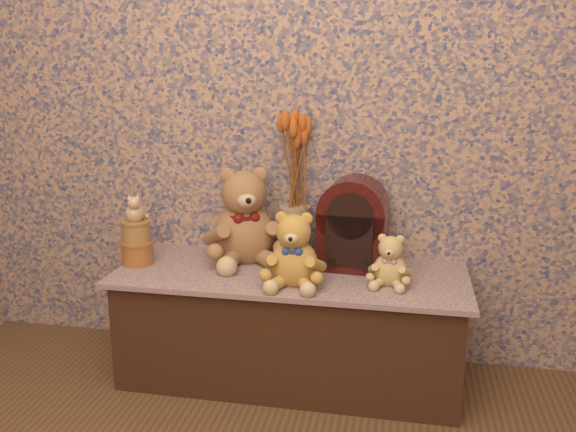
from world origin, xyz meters
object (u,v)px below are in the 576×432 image
teddy_large (244,211)px  teddy_medium (294,245)px  cat_figurine (134,207)px  teddy_small (390,257)px  ceramic_vase (295,232)px  biscuit_tin_lower (138,253)px  cathedral_radio (353,223)px

teddy_large → teddy_medium: bearing=-66.2°
cat_figurine → teddy_small: bearing=-24.2°
teddy_small → ceramic_vase: ceramic_vase is taller
teddy_small → biscuit_tin_lower: bearing=-176.5°
teddy_small → cat_figurine: (-1.02, 0.03, 0.14)m
teddy_small → ceramic_vase: size_ratio=0.93×
teddy_medium → cathedral_radio: size_ratio=0.81×
cat_figurine → teddy_medium: bearing=-30.4°
cathedral_radio → teddy_medium: bearing=-126.9°
teddy_medium → teddy_small: teddy_medium is taller
ceramic_vase → teddy_small: bearing=-31.0°
teddy_large → teddy_medium: teddy_large is taller
teddy_medium → ceramic_vase: size_ratio=1.34×
teddy_large → cat_figurine: 0.44m
teddy_large → ceramic_vase: bearing=-4.3°
teddy_small → cathedral_radio: bearing=138.5°
ceramic_vase → biscuit_tin_lower: size_ratio=1.74×
teddy_large → ceramic_vase: size_ratio=1.90×
teddy_large → biscuit_tin_lower: bearing=175.0°
cathedral_radio → teddy_small: bearing=-42.6°
cat_figurine → ceramic_vase: bearing=-3.6°
ceramic_vase → cat_figurine: cat_figurine is taller
teddy_small → cathedral_radio: cathedral_radio is taller
teddy_small → cat_figurine: 1.03m
ceramic_vase → cat_figurine: (-0.62, -0.21, 0.13)m
teddy_small → cathedral_radio: 0.24m
cathedral_radio → cat_figurine: (-0.87, -0.13, 0.06)m
teddy_medium → cat_figurine: 0.68m
teddy_large → teddy_small: 0.64m
cathedral_radio → biscuit_tin_lower: (-0.87, -0.13, -0.14)m
cat_figurine → cathedral_radio: bearing=-13.8°
teddy_medium → cat_figurine: (-0.67, 0.10, 0.09)m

